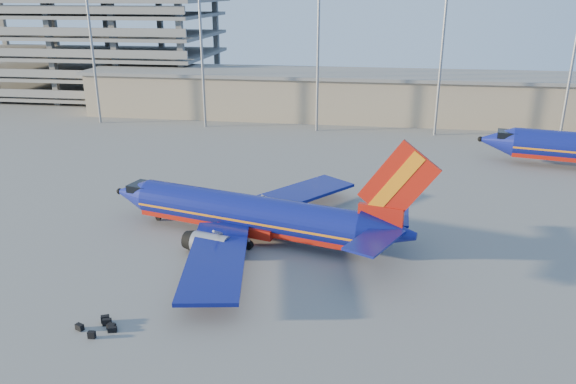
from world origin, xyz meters
TOP-DOWN VIEW (x-y plane):
  - ground at (0.00, 0.00)m, footprint 220.00×220.00m
  - terminal_building at (10.00, 58.00)m, footprint 122.00×16.00m
  - parking_garage at (-62.00, 74.05)m, footprint 62.00×32.00m
  - light_mast_row at (5.00, 46.00)m, footprint 101.60×1.60m
  - aircraft_main at (-6.32, 0.35)m, footprint 33.12×31.45m
  - luggage_pile at (-13.99, -16.80)m, footprint 3.13×2.47m

SIDE VIEW (x-z plane):
  - ground at x=0.00m, z-range 0.00..0.00m
  - luggage_pile at x=-13.99m, z-range -0.04..0.51m
  - aircraft_main at x=-6.32m, z-range -3.27..8.15m
  - terminal_building at x=10.00m, z-range 0.07..8.57m
  - parking_garage at x=-62.00m, z-range 1.03..22.43m
  - light_mast_row at x=5.00m, z-range 3.23..31.88m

